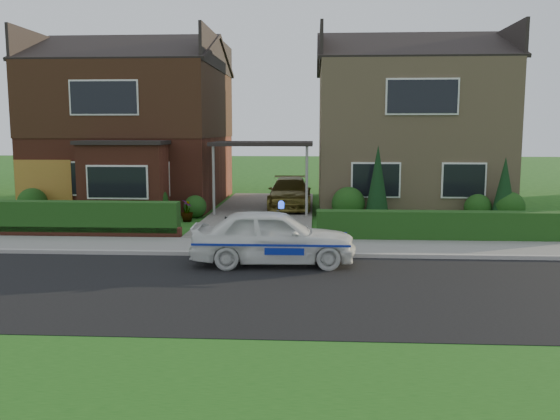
{
  "coord_description": "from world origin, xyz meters",
  "views": [
    {
      "loc": [
        1.99,
        -11.77,
        3.25
      ],
      "look_at": [
        1.09,
        3.5,
        1.15
      ],
      "focal_mm": 38.0,
      "sensor_mm": 36.0,
      "label": 1
    }
  ],
  "objects": [
    {
      "name": "conifer_b",
      "position": [
        8.6,
        9.2,
        1.1
      ],
      "size": [
        0.9,
        0.9,
        2.2
      ],
      "primitive_type": "cone",
      "color": "black",
      "rests_on": "ground"
    },
    {
      "name": "house_right",
      "position": [
        5.8,
        13.99,
        3.66
      ],
      "size": [
        7.5,
        8.06,
        7.25
      ],
      "color": "tan",
      "rests_on": "ground"
    },
    {
      "name": "hedge_left",
      "position": [
        -5.8,
        5.45,
        0.0
      ],
      "size": [
        7.5,
        0.55,
        0.9
      ],
      "primitive_type": "cube",
      "color": "black",
      "rests_on": "ground"
    },
    {
      "name": "dwarf_wall",
      "position": [
        -5.8,
        5.3,
        0.18
      ],
      "size": [
        7.7,
        0.25,
        0.36
      ],
      "primitive_type": "cube",
      "color": "brown",
      "rests_on": "ground"
    },
    {
      "name": "carport_link",
      "position": [
        0.0,
        10.95,
        2.66
      ],
      "size": [
        3.8,
        3.0,
        2.77
      ],
      "color": "black",
      "rests_on": "ground"
    },
    {
      "name": "shrub_left_far",
      "position": [
        -8.5,
        9.5,
        0.54
      ],
      "size": [
        1.08,
        1.08,
        1.08
      ],
      "primitive_type": "sphere",
      "color": "black",
      "rests_on": "ground"
    },
    {
      "name": "shrub_left_near",
      "position": [
        -2.4,
        9.6,
        0.42
      ],
      "size": [
        0.84,
        0.84,
        0.84
      ],
      "primitive_type": "sphere",
      "color": "black",
      "rests_on": "ground"
    },
    {
      "name": "grass_verge",
      "position": [
        0.0,
        -5.0,
        0.0
      ],
      "size": [
        60.0,
        4.0,
        0.01
      ],
      "primitive_type": "cube",
      "color": "#1B4D14",
      "rests_on": "ground"
    },
    {
      "name": "driveway",
      "position": [
        0.0,
        11.0,
        0.06
      ],
      "size": [
        3.8,
        12.0,
        0.12
      ],
      "primitive_type": "cube",
      "color": "#666059",
      "rests_on": "ground"
    },
    {
      "name": "house_left",
      "position": [
        -5.78,
        13.9,
        3.81
      ],
      "size": [
        7.5,
        9.53,
        7.25
      ],
      "color": "brown",
      "rests_on": "ground"
    },
    {
      "name": "shrub_right_far",
      "position": [
        8.8,
        9.2,
        0.54
      ],
      "size": [
        1.08,
        1.08,
        1.08
      ],
      "primitive_type": "sphere",
      "color": "black",
      "rests_on": "ground"
    },
    {
      "name": "shrub_right_near",
      "position": [
        3.2,
        9.4,
        0.6
      ],
      "size": [
        1.2,
        1.2,
        1.2
      ],
      "primitive_type": "sphere",
      "color": "black",
      "rests_on": "ground"
    },
    {
      "name": "shrub_left_mid",
      "position": [
        -4.0,
        9.3,
        0.66
      ],
      "size": [
        1.32,
        1.32,
        1.32
      ],
      "primitive_type": "sphere",
      "color": "black",
      "rests_on": "ground"
    },
    {
      "name": "driveway_car",
      "position": [
        1.0,
        11.71,
        0.71
      ],
      "size": [
        1.73,
        4.12,
        1.19
      ],
      "primitive_type": "imported",
      "rotation": [
        0.0,
        0.0,
        0.02
      ],
      "color": "brown",
      "rests_on": "driveway"
    },
    {
      "name": "police_car",
      "position": [
        1.01,
        2.2,
        0.67
      ],
      "size": [
        3.62,
        4.02,
        1.51
      ],
      "rotation": [
        0.0,
        0.0,
        1.62
      ],
      "color": "white",
      "rests_on": "ground"
    },
    {
      "name": "shrub_right_mid",
      "position": [
        7.8,
        9.5,
        0.48
      ],
      "size": [
        0.96,
        0.96,
        0.96
      ],
      "primitive_type": "sphere",
      "color": "black",
      "rests_on": "ground"
    },
    {
      "name": "hedge_right",
      "position": [
        5.8,
        5.35,
        0.0
      ],
      "size": [
        7.5,
        0.55,
        0.8
      ],
      "primitive_type": "cube",
      "color": "black",
      "rests_on": "ground"
    },
    {
      "name": "conifer_a",
      "position": [
        4.2,
        9.2,
        1.3
      ],
      "size": [
        0.9,
        0.9,
        2.6
      ],
      "primitive_type": "cone",
      "color": "black",
      "rests_on": "ground"
    },
    {
      "name": "potted_plant_c",
      "position": [
        -2.5,
        8.65,
        0.38
      ],
      "size": [
        0.46,
        0.46,
        0.76
      ],
      "primitive_type": "imported",
      "rotation": [
        0.0,
        0.0,
        1.65
      ],
      "color": "gray",
      "rests_on": "ground"
    },
    {
      "name": "garage_door",
      "position": [
        -8.25,
        9.96,
        1.05
      ],
      "size": [
        2.2,
        0.1,
        2.1
      ],
      "primitive_type": "cube",
      "color": "#975C21",
      "rests_on": "ground"
    },
    {
      "name": "road",
      "position": [
        0.0,
        0.0,
        0.0
      ],
      "size": [
        60.0,
        6.0,
        0.02
      ],
      "primitive_type": "cube",
      "color": "black",
      "rests_on": "ground"
    },
    {
      "name": "kerb",
      "position": [
        0.0,
        3.05,
        0.06
      ],
      "size": [
        60.0,
        0.16,
        0.12
      ],
      "primitive_type": "cube",
      "color": "#9E9993",
      "rests_on": "ground"
    },
    {
      "name": "potted_plant_b",
      "position": [
        -2.5,
        6.0,
        0.34
      ],
      "size": [
        0.47,
        0.44,
        0.67
      ],
      "primitive_type": "imported",
      "rotation": [
        0.0,
        0.0,
        1.06
      ],
      "color": "gray",
      "rests_on": "ground"
    },
    {
      "name": "sidewalk",
      "position": [
        0.0,
        4.1,
        0.05
      ],
      "size": [
        60.0,
        2.0,
        0.1
      ],
      "primitive_type": "cube",
      "color": "slate",
      "rests_on": "ground"
    },
    {
      "name": "ground",
      "position": [
        0.0,
        0.0,
        0.0
      ],
      "size": [
        120.0,
        120.0,
        0.0
      ],
      "primitive_type": "plane",
      "color": "#1B4D14",
      "rests_on": "ground"
    }
  ]
}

